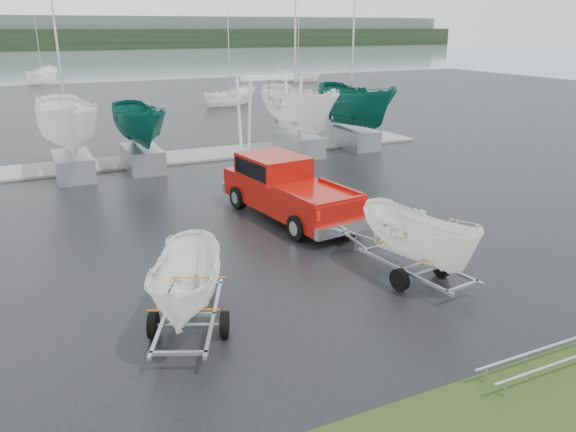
{
  "coord_description": "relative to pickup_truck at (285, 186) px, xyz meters",
  "views": [
    {
      "loc": [
        -6.77,
        -16.09,
        6.66
      ],
      "look_at": [
        0.18,
        -1.51,
        1.2
      ],
      "focal_mm": 35.0,
      "sensor_mm": 36.0,
      "label": 1
    }
  ],
  "objects": [
    {
      "name": "keelboat_0",
      "position": [
        -6.5,
        9.17,
        3.05
      ],
      "size": [
        2.62,
        3.2,
        10.79
      ],
      "color": "#989AA0",
      "rests_on": "ground"
    },
    {
      "name": "ground_plane",
      "position": [
        -1.64,
        -1.83,
        -1.11
      ],
      "size": [
        120.0,
        120.0,
        0.0
      ],
      "primitive_type": "plane",
      "color": "black",
      "rests_on": "ground"
    },
    {
      "name": "moored_boat_3",
      "position": [
        24.7,
        48.47,
        -1.11
      ],
      "size": [
        3.14,
        3.14,
        10.91
      ],
      "rotation": [
        0.0,
        0.0,
        3.91
      ],
      "color": "white",
      "rests_on": "ground"
    },
    {
      "name": "pickup_truck",
      "position": [
        0.0,
        0.0,
        0.0
      ],
      "size": [
        3.0,
        6.64,
        2.13
      ],
      "rotation": [
        0.0,
        0.0,
        0.13
      ],
      "color": "maroon",
      "rests_on": "ground"
    },
    {
      "name": "dock",
      "position": [
        -1.64,
        11.17,
        -1.06
      ],
      "size": [
        30.0,
        3.0,
        0.12
      ],
      "primitive_type": "cube",
      "color": "gray",
      "rests_on": "ground"
    },
    {
      "name": "keelboat_2",
      "position": [
        5.17,
        9.17,
        3.11
      ],
      "size": [
        2.65,
        3.2,
        10.83
      ],
      "color": "#989AA0",
      "rests_on": "ground"
    },
    {
      "name": "keelboat_1",
      "position": [
        -3.28,
        9.37,
        2.29
      ],
      "size": [
        2.17,
        3.2,
        6.86
      ],
      "color": "#989AA0",
      "rests_on": "ground"
    },
    {
      "name": "moored_boat_5",
      "position": [
        -5.12,
        61.57,
        -1.11
      ],
      "size": [
        3.64,
        3.68,
        11.68
      ],
      "rotation": [
        0.0,
        0.0,
        2.75
      ],
      "color": "white",
      "rests_on": "ground"
    },
    {
      "name": "trailer_hitched",
      "position": [
        0.86,
        -6.68,
        1.36
      ],
      "size": [
        1.84,
        3.72,
        4.55
      ],
      "rotation": [
        0.0,
        0.0,
        0.13
      ],
      "color": "#989AA0",
      "rests_on": "ground"
    },
    {
      "name": "far_hill",
      "position": [
        -1.64,
        176.17,
        3.89
      ],
      "size": [
        300.0,
        6.0,
        10.0
      ],
      "primitive_type": "cube",
      "color": "#4C5651",
      "rests_on": "ground"
    },
    {
      "name": "trailer_parked",
      "position": [
        -5.53,
        -6.71,
        1.29
      ],
      "size": [
        2.55,
        3.77,
        4.4
      ],
      "rotation": [
        0.0,
        0.0,
        -0.42
      ],
      "color": "#989AA0",
      "rests_on": "ground"
    },
    {
      "name": "lake",
      "position": [
        -1.64,
        98.17,
        -1.12
      ],
      "size": [
        300.0,
        300.0,
        0.0
      ],
      "primitive_type": "plane",
      "color": "gray",
      "rests_on": "ground"
    },
    {
      "name": "moored_boat_2",
      "position": [
        8.99,
        30.66,
        -1.11
      ],
      "size": [
        3.16,
        3.13,
        11.1
      ],
      "rotation": [
        0.0,
        0.0,
        2.02
      ],
      "color": "white",
      "rests_on": "ground"
    },
    {
      "name": "boat_hoist",
      "position": [
        4.29,
        11.17,
        1.56
      ],
      "size": [
        3.3,
        2.18,
        4.12
      ],
      "color": "silver",
      "rests_on": "ground"
    },
    {
      "name": "treeline",
      "position": [
        -1.64,
        168.17,
        1.89
      ],
      "size": [
        300.0,
        8.0,
        6.0
      ],
      "primitive_type": "cube",
      "color": "black",
      "rests_on": "ground"
    },
    {
      "name": "keelboat_3",
      "position": [
        8.91,
        9.47,
        3.0
      ],
      "size": [
        2.58,
        3.2,
        10.76
      ],
      "color": "#989AA0",
      "rests_on": "ground"
    }
  ]
}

